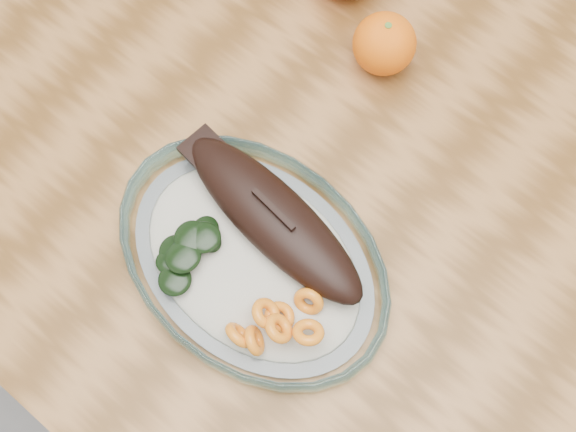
% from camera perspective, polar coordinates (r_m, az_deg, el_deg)
% --- Properties ---
extents(ground, '(3.00, 3.00, 0.00)m').
position_cam_1_polar(ground, '(1.54, 1.70, -7.83)').
color(ground, slate).
rests_on(ground, ground).
extents(dining_table, '(1.20, 0.80, 0.75)m').
position_cam_1_polar(dining_table, '(0.92, 2.83, 0.97)').
color(dining_table, '#5B3815').
rests_on(dining_table, ground).
extents(plated_meal, '(0.61, 0.61, 0.08)m').
position_cam_1_polar(plated_meal, '(0.77, -2.75, -3.15)').
color(plated_meal, white).
rests_on(plated_meal, dining_table).
extents(orange_right, '(0.07, 0.07, 0.07)m').
position_cam_1_polar(orange_right, '(0.87, 7.62, 13.33)').
color(orange_right, '#E64204').
rests_on(orange_right, dining_table).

